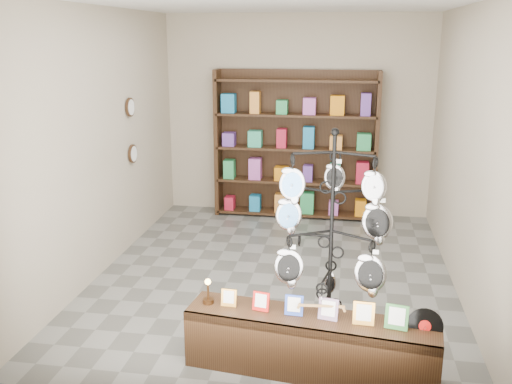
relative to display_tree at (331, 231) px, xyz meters
The scene contains 6 objects.
ground 2.15m from the display_tree, 111.71° to the left, with size 5.00×5.00×0.00m, color slate.
room_envelope 1.95m from the display_tree, 111.71° to the left, with size 5.00×5.00×5.00m.
display_tree is the anchor object (origin of this frame).
front_shelf 0.94m from the display_tree, 119.07° to the right, with size 2.07×0.66×0.72m.
back_shelving 4.05m from the display_tree, 99.59° to the left, with size 2.42×0.36×2.20m.
wall_clocks 3.65m from the display_tree, 136.70° to the left, with size 0.03×0.24×0.84m.
Camera 1 is at (0.78, -6.08, 2.67)m, focal length 40.00 mm.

